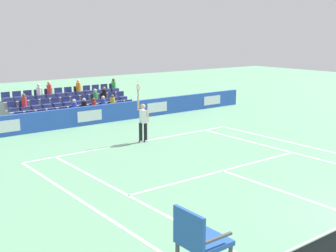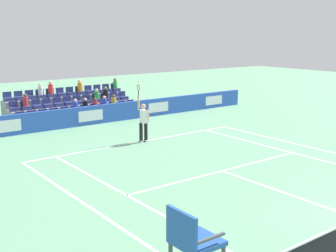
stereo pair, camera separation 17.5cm
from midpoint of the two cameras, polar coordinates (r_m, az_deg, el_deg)
name	(u,v)px [view 1 (the left image)]	position (r m, az deg, el deg)	size (l,w,h in m)	color
line_baseline	(139,142)	(20.58, -4.00, -2.05)	(10.97, 0.10, 0.01)	white
line_service	(223,171)	(16.46, 6.75, -5.74)	(8.23, 0.10, 0.01)	white
line_centre_service	(295,196)	(14.49, 15.72, -8.63)	(0.10, 6.40, 0.01)	white
line_singles_sideline_left	(136,200)	(13.68, -4.47, -9.46)	(0.10, 11.89, 0.01)	white
line_singles_sideline_right	(301,155)	(19.21, 16.54, -3.57)	(0.10, 11.89, 0.01)	white
line_doubles_sideline_left	(96,211)	(13.04, -9.60, -10.71)	(0.10, 11.89, 0.01)	white
line_doubles_sideline_right	(320,149)	(20.31, 18.82, -2.88)	(0.10, 11.89, 0.01)	white
line_centre_mark	(140,142)	(20.50, -3.84, -2.11)	(0.10, 0.20, 0.01)	white
sponsor_barrier	(89,116)	(24.59, -10.36, 1.34)	(22.87, 0.22, 1.04)	blue
tennis_player	(143,121)	(20.38, -3.51, 0.66)	(0.51, 0.41, 2.85)	black
stadium_stand	(71,109)	(26.64, -12.63, 2.13)	(7.44, 2.85, 2.19)	gray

